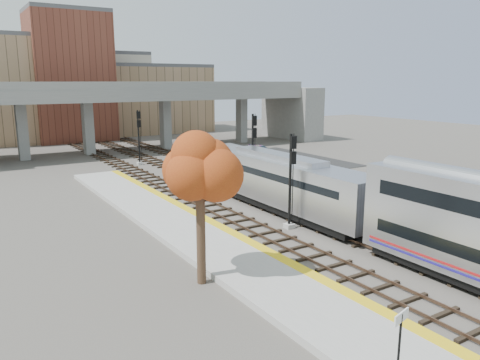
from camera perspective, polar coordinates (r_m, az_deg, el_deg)
ground at (r=28.48m, az=14.79°, el=-8.26°), size 160.00×160.00×0.00m
platform at (r=23.95m, az=2.57°, el=-11.39°), size 4.50×60.00×0.35m
yellow_strip at (r=24.93m, az=6.23°, el=-10.03°), size 0.70×60.00×0.01m
tracks at (r=38.14m, az=2.03°, el=-2.55°), size 10.70×95.00×0.25m
overpass at (r=67.82m, az=-10.77°, el=8.58°), size 54.00×12.00×9.50m
buildings_far at (r=87.21m, az=-18.40°, el=10.27°), size 43.00×21.00×20.60m
parking_lot at (r=57.92m, az=4.15°, el=2.42°), size 14.00×18.00×0.04m
locomotive at (r=35.48m, az=4.64°, el=-0.04°), size 3.02×19.05×4.10m
signal_mast_near at (r=30.82m, az=6.20°, el=-0.55°), size 0.60×0.64×6.34m
signal_mast_mid at (r=41.59m, az=1.59°, el=3.28°), size 0.60×0.64×6.83m
signal_mast_far at (r=55.56m, az=-12.22°, el=4.89°), size 0.60×0.64×6.35m
station_sign at (r=16.27m, az=18.97°, el=-16.99°), size 0.89×0.27×2.27m
tree at (r=21.76m, az=-4.94°, el=1.50°), size 3.60×3.60×7.72m
car_a at (r=51.50m, az=5.82°, el=1.81°), size 2.26×3.44×1.09m
car_b at (r=57.63m, az=4.00°, el=2.98°), size 3.15×3.52×1.16m
car_c at (r=62.33m, az=2.57°, el=3.69°), size 2.50×4.30×1.17m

